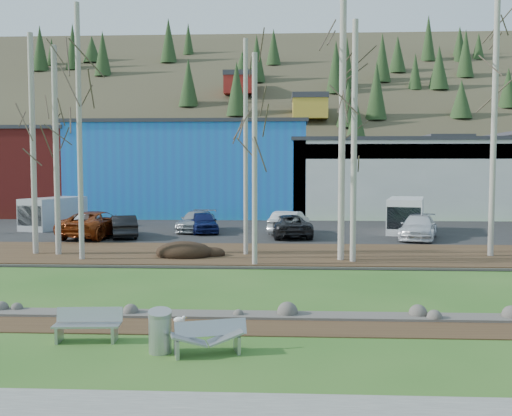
# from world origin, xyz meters

# --- Properties ---
(ground) EXTENTS (200.00, 200.00, 0.00)m
(ground) POSITION_xyz_m (0.00, 0.00, 0.00)
(ground) COLOR #295A1A
(ground) RESTS_ON ground
(footpath) EXTENTS (80.00, 2.00, 0.04)m
(footpath) POSITION_xyz_m (0.00, -3.50, 0.02)
(footpath) COLOR slate
(footpath) RESTS_ON ground
(dirt_strip) EXTENTS (80.00, 1.80, 0.03)m
(dirt_strip) POSITION_xyz_m (0.00, 2.10, 0.01)
(dirt_strip) COLOR #382616
(dirt_strip) RESTS_ON ground
(near_bank_rocks) EXTENTS (80.00, 0.80, 0.50)m
(near_bank_rocks) POSITION_xyz_m (0.00, 3.10, 0.00)
(near_bank_rocks) COLOR #47423D
(near_bank_rocks) RESTS_ON ground
(river) EXTENTS (80.00, 8.00, 0.90)m
(river) POSITION_xyz_m (0.00, 7.20, 0.00)
(river) COLOR black
(river) RESTS_ON ground
(far_bank_rocks) EXTENTS (80.00, 0.80, 0.46)m
(far_bank_rocks) POSITION_xyz_m (0.00, 11.30, 0.00)
(far_bank_rocks) COLOR #47423D
(far_bank_rocks) RESTS_ON ground
(far_bank) EXTENTS (80.00, 7.00, 0.15)m
(far_bank) POSITION_xyz_m (0.00, 14.50, 0.07)
(far_bank) COLOR #382616
(far_bank) RESTS_ON ground
(parking_lot) EXTENTS (80.00, 14.00, 0.14)m
(parking_lot) POSITION_xyz_m (0.00, 25.00, 0.07)
(parking_lot) COLOR black
(parking_lot) RESTS_ON ground
(building_brick) EXTENTS (16.32, 12.24, 7.80)m
(building_brick) POSITION_xyz_m (-24.00, 39.00, 3.91)
(building_brick) COLOR maroon
(building_brick) RESTS_ON ground
(building_blue) EXTENTS (20.40, 12.24, 8.30)m
(building_blue) POSITION_xyz_m (-6.00, 39.00, 4.16)
(building_blue) COLOR blue
(building_blue) RESTS_ON ground
(building_white) EXTENTS (18.36, 12.24, 6.80)m
(building_white) POSITION_xyz_m (12.00, 38.98, 3.41)
(building_white) COLOR silver
(building_white) RESTS_ON ground
(hillside) EXTENTS (160.00, 72.00, 35.00)m
(hillside) POSITION_xyz_m (0.00, 84.00, 17.50)
(hillside) COLOR #362E20
(hillside) RESTS_ON ground
(bench_intact) EXTENTS (1.66, 0.61, 0.81)m
(bench_intact) POSITION_xyz_m (-2.58, 0.66, 0.41)
(bench_intact) COLOR #A1A3A5
(bench_intact) RESTS_ON ground
(bench_damaged) EXTENTS (1.75, 0.99, 0.74)m
(bench_damaged) POSITION_xyz_m (0.52, -0.16, 0.37)
(bench_damaged) COLOR #A1A3A5
(bench_damaged) RESTS_ON ground
(litter_bin) EXTENTS (0.63, 0.63, 0.91)m
(litter_bin) POSITION_xyz_m (-0.60, -0.13, 0.46)
(litter_bin) COLOR #A1A3A5
(litter_bin) RESTS_ON ground
(seagull) EXTENTS (0.37, 0.17, 0.27)m
(seagull) POSITION_xyz_m (-0.57, 2.16, 0.15)
(seagull) COLOR gold
(seagull) RESTS_ON ground
(dirt_mound) EXTENTS (2.64, 1.86, 0.52)m
(dirt_mound) POSITION_xyz_m (-2.43, 13.29, 0.41)
(dirt_mound) COLOR black
(dirt_mound) RESTS_ON far_bank
(birch_0) EXTENTS (0.26, 0.26, 10.49)m
(birch_0) POSITION_xyz_m (-9.75, 13.86, 5.40)
(birch_0) COLOR beige
(birch_0) RESTS_ON far_bank
(birch_1) EXTENTS (0.27, 0.27, 9.86)m
(birch_1) POSITION_xyz_m (-8.55, 13.68, 5.08)
(birch_1) COLOR beige
(birch_1) RESTS_ON far_bank
(birch_2) EXTENTS (0.23, 0.23, 11.41)m
(birch_2) POSITION_xyz_m (-6.90, 12.28, 5.85)
(birch_2) COLOR beige
(birch_2) RESTS_ON far_bank
(birch_3) EXTENTS (0.21, 0.21, 10.17)m
(birch_3) POSITION_xyz_m (0.43, 14.10, 5.24)
(birch_3) COLOR beige
(birch_3) RESTS_ON far_bank
(birch_4) EXTENTS (0.23, 0.23, 8.95)m
(birch_4) POSITION_xyz_m (1.00, 11.30, 4.63)
(birch_4) COLOR beige
(birch_4) RESTS_ON far_bank
(birch_5) EXTENTS (0.30, 0.30, 11.71)m
(birch_5) POSITION_xyz_m (4.82, 12.64, 6.01)
(birch_5) COLOR beige
(birch_5) RESTS_ON far_bank
(birch_6) EXTENTS (0.26, 0.26, 10.50)m
(birch_6) POSITION_xyz_m (5.30, 12.23, 5.40)
(birch_6) COLOR beige
(birch_6) RESTS_ON far_bank
(birch_7) EXTENTS (0.27, 0.27, 12.02)m
(birch_7) POSITION_xyz_m (11.98, 14.19, 6.16)
(birch_7) COLOR beige
(birch_7) RESTS_ON far_bank
(car_0) EXTENTS (1.95, 4.47, 1.50)m
(car_0) POSITION_xyz_m (-9.74, 21.52, 0.89)
(car_0) COLOR white
(car_0) RESTS_ON parking_lot
(car_1) EXTENTS (2.70, 4.28, 1.33)m
(car_1) POSITION_xyz_m (-7.34, 20.50, 0.81)
(car_1) COLOR black
(car_1) RESTS_ON parking_lot
(car_2) EXTENTS (3.57, 6.03, 1.57)m
(car_2) POSITION_xyz_m (-8.96, 20.50, 0.93)
(car_2) COLOR #8D3712
(car_2) RESTS_ON parking_lot
(car_3) EXTENTS (2.38, 4.75, 1.32)m
(car_3) POSITION_xyz_m (-3.45, 23.91, 0.80)
(car_3) COLOR #9FA3A7
(car_3) RESTS_ON parking_lot
(car_4) EXTENTS (2.63, 4.24, 1.35)m
(car_4) POSITION_xyz_m (-2.92, 23.10, 0.81)
(car_4) COLOR #131C52
(car_4) RESTS_ON parking_lot
(car_5) EXTENTS (2.74, 4.67, 1.45)m
(car_5) POSITION_xyz_m (2.60, 22.66, 0.87)
(car_5) COLOR silver
(car_5) RESTS_ON parking_lot
(car_6) EXTENTS (2.89, 5.09, 1.34)m
(car_6) POSITION_xyz_m (2.56, 21.21, 0.81)
(car_6) COLOR #232325
(car_6) RESTS_ON parking_lot
(car_7) EXTENTS (3.28, 5.11, 1.38)m
(car_7) POSITION_xyz_m (10.09, 20.50, 0.83)
(car_7) COLOR silver
(car_7) RESTS_ON parking_lot
(van_white) EXTENTS (3.31, 5.40, 2.20)m
(van_white) POSITION_xyz_m (10.06, 23.87, 1.24)
(van_white) COLOR white
(van_white) RESTS_ON parking_lot
(van_grey) EXTENTS (3.27, 5.19, 2.11)m
(van_grey) POSITION_xyz_m (-13.53, 24.99, 1.19)
(van_grey) COLOR silver
(van_grey) RESTS_ON parking_lot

